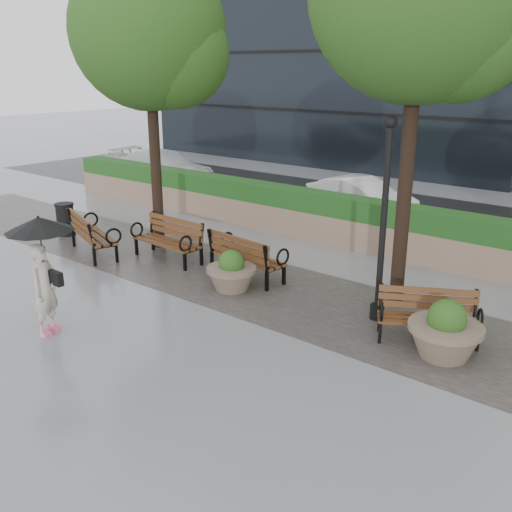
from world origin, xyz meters
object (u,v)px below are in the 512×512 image
Objects in this scene: planter_left at (232,275)px; car_right at (361,197)px; planter_right at (445,335)px; lamppost at (383,235)px; bench_2 at (246,265)px; trash_bin at (66,220)px; pedestrian at (43,264)px; bench_1 at (168,248)px; bench_0 at (94,243)px; bench_3 at (427,327)px; car_left at (164,168)px.

car_right reaches higher than planter_left.
lamppost is (-1.60, 0.68, 1.30)m from planter_right.
lamppost is (3.45, -0.15, 1.39)m from bench_2.
trash_bin is 0.41× the size of pedestrian.
planter_left is 1.22× the size of trash_bin.
bench_1 is 0.51× the size of lamppost.
trash_bin is (-4.00, -0.33, 0.14)m from bench_1.
car_right is (-4.30, 7.02, -1.08)m from lamppost.
bench_0 is 1.08× the size of bench_1.
car_right is at bearing 127.46° from planter_right.
lamppost reaches higher than bench_1.
planter_right is 2.17m from lamppost.
bench_1 is at bearing 175.60° from planter_right.
bench_2 reaches higher than planter_right.
bench_3 is at bearing -74.43° from pedestrian.
planter_left is 4.01m from pedestrian.
bench_3 is 9.12m from car_right.
pedestrian is at bearing -172.89° from bench_3.
pedestrian reaches higher than car_left.
bench_3 is 0.62m from planter_right.
bench_1 is (1.86, 0.92, -0.01)m from bench_0.
bench_1 is 0.98× the size of bench_2.
bench_1 is 2.22× the size of trash_bin.
planter_right is 0.26× the size of car_left.
car_right is (9.02, 0.46, -0.07)m from car_left.
trash_bin is at bearing 11.77° from bench_2.
lamppost is at bearing 2.99° from bench_1.
bench_0 is at bearing 166.95° from car_right.
car_left reaches higher than bench_2.
car_right is (-1.09, 7.66, 0.27)m from planter_left.
pedestrian reaches higher than trash_bin.
pedestrian reaches higher than bench_1.
bench_1 is at bearing -134.73° from bench_0.
bench_2 is 0.42× the size of car_left.
bench_0 reaches higher than trash_bin.
bench_1 is 6.96m from bench_3.
trash_bin is at bearing 33.62° from pedestrian.
car_left is at bearing 144.53° from planter_left.
trash_bin is at bearing 178.27° from planter_left.
car_left is 14.09m from pedestrian.
bench_0 reaches higher than bench_2.
lamppost reaches higher than car_right.
planter_right is at bearing -0.50° from planter_left.
bench_0 is 2.39× the size of trash_bin.
planter_right is 9.70m from car_right.
car_left reaches higher than trash_bin.
car_left is (-10.11, 7.20, 0.34)m from planter_left.
car_left is (-14.92, 7.24, 0.30)m from planter_right.
planter_left is at bearing 179.50° from planter_right.
bench_1 reaches higher than planter_left.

